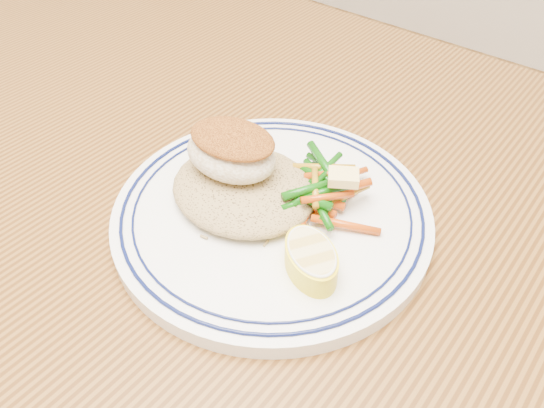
{
  "coord_description": "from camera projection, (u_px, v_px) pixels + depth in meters",
  "views": [
    {
      "loc": [
        0.24,
        -0.25,
        1.09
      ],
      "look_at": [
        0.02,
        0.02,
        0.77
      ],
      "focal_mm": 35.0,
      "sensor_mm": 36.0,
      "label": 1
    }
  ],
  "objects": [
    {
      "name": "dining_table",
      "position": [
        240.0,
        288.0,
        0.55
      ],
      "size": [
        1.5,
        0.9,
        0.75
      ],
      "color": "#4E2C0F",
      "rests_on": "ground"
    },
    {
      "name": "fish_fillet",
      "position": [
        231.0,
        150.0,
        0.47
      ],
      "size": [
        0.09,
        0.07,
        0.04
      ],
      "color": "beige",
      "rests_on": "rice_pilaf"
    },
    {
      "name": "lemon_wedge",
      "position": [
        311.0,
        259.0,
        0.41
      ],
      "size": [
        0.08,
        0.08,
        0.02
      ],
      "color": "yellow",
      "rests_on": "plate"
    },
    {
      "name": "vegetable_pile",
      "position": [
        322.0,
        190.0,
        0.47
      ],
      "size": [
        0.11,
        0.1,
        0.03
      ],
      "color": "#B43E09",
      "rests_on": "plate"
    },
    {
      "name": "rice_pilaf",
      "position": [
        244.0,
        186.0,
        0.48
      ],
      "size": [
        0.14,
        0.12,
        0.03
      ],
      "primitive_type": "ellipsoid",
      "color": "olive",
      "rests_on": "plate"
    },
    {
      "name": "plate",
      "position": [
        272.0,
        213.0,
        0.48
      ],
      "size": [
        0.29,
        0.29,
        0.02
      ],
      "color": "white",
      "rests_on": "dining_table"
    },
    {
      "name": "butter_pat",
      "position": [
        343.0,
        177.0,
        0.45
      ],
      "size": [
        0.03,
        0.03,
        0.01
      ],
      "primitive_type": "cube",
      "rotation": [
        0.0,
        0.0,
        0.58
      ],
      "color": "#FDDF7C",
      "rests_on": "vegetable_pile"
    }
  ]
}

